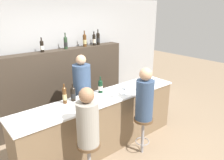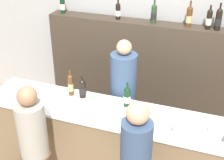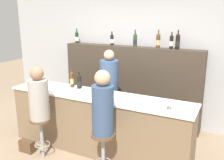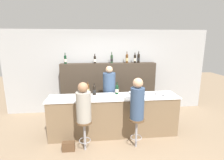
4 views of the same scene
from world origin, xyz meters
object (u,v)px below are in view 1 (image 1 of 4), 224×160
object	(u,v)px
wine_bottle_counter_1	(73,94)
wine_bottle_backbar_5	(98,39)
wine_bottle_backbar_2	(66,43)
wine_bottle_backbar_3	(85,40)
wine_glass_3	(156,79)
wine_bottle_counter_2	(100,86)
bartender	(83,100)
wine_bottle_counter_0	(65,95)
wine_bottle_backbar_1	(42,46)
wine_glass_2	(138,85)
guest_seated_left	(88,120)
bar_stool_right	(143,127)
wine_bottle_backbar_4	(94,39)
wine_glass_1	(124,88)
wine_glass_0	(115,92)
metal_bowl	(147,82)
guest_seated_right	(145,97)
bar_stool_left	(89,153)

from	to	relation	value
wine_bottle_counter_1	wine_bottle_backbar_5	size ratio (longest dim) A/B	0.82
wine_bottle_backbar_2	wine_bottle_backbar_3	xyz separation A→B (m)	(0.47, 0.00, 0.01)
wine_glass_3	wine_bottle_counter_2	bearing A→B (deg)	162.94
wine_glass_3	bartender	size ratio (longest dim) A/B	0.08
wine_bottle_counter_2	bartender	bearing A→B (deg)	113.78
wine_bottle_counter_0	wine_bottle_backbar_5	bearing A→B (deg)	37.50
wine_bottle_backbar_1	wine_glass_2	distance (m)	1.99
guest_seated_left	bar_stool_right	distance (m)	1.22
wine_bottle_backbar_4	wine_glass_3	bearing A→B (deg)	-75.62
wine_bottle_counter_0	wine_bottle_backbar_5	world-z (taller)	wine_bottle_backbar_5
wine_bottle_backbar_3	wine_glass_1	size ratio (longest dim) A/B	2.10
wine_bottle_backbar_2	wine_bottle_counter_2	bearing A→B (deg)	-89.83
wine_bottle_backbar_1	bar_stool_right	world-z (taller)	wine_bottle_backbar_1
wine_glass_0	wine_bottle_counter_1	bearing A→B (deg)	150.88
wine_bottle_counter_2	wine_bottle_backbar_4	size ratio (longest dim) A/B	0.96
wine_bottle_backbar_1	metal_bowl	world-z (taller)	wine_bottle_backbar_1
wine_bottle_backbar_1	wine_glass_2	bearing A→B (deg)	-53.65
wine_bottle_backbar_3	wine_glass_2	world-z (taller)	wine_bottle_backbar_3
wine_glass_0	metal_bowl	xyz separation A→B (m)	(0.96, 0.14, -0.06)
wine_bottle_backbar_1	guest_seated_right	bearing A→B (deg)	-66.54
bar_stool_left	guest_seated_left	xyz separation A→B (m)	(0.00, 0.00, 0.52)
wine_bottle_backbar_3	bar_stool_right	bearing A→B (deg)	-94.16
wine_glass_0	guest_seated_left	xyz separation A→B (m)	(-0.83, -0.41, -0.05)
wine_glass_0	guest_seated_right	bearing A→B (deg)	-57.01
wine_bottle_counter_2	wine_bottle_backbar_5	bearing A→B (deg)	54.85
wine_glass_1	wine_glass_2	xyz separation A→B (m)	(0.35, 0.00, -0.02)
wine_bottle_backbar_3	bartender	size ratio (longest dim) A/B	0.21
wine_glass_1	metal_bowl	distance (m)	0.78
wine_bottle_backbar_5	metal_bowl	xyz separation A→B (m)	(0.18, -1.37, -0.72)
wine_glass_2	bar_stool_left	distance (m)	1.55
guest_seated_left	guest_seated_right	world-z (taller)	guest_seated_right
wine_bottle_counter_1	wine_bottle_backbar_3	distance (m)	1.68
guest_seated_right	wine_glass_2	bearing A→B (deg)	56.15
wine_bottle_counter_0	wine_bottle_counter_1	bearing A→B (deg)	-0.00
wine_bottle_backbar_4	wine_bottle_backbar_5	bearing A→B (deg)	0.00
wine_bottle_backbar_4	bar_stool_left	distance (m)	2.73
wine_bottle_backbar_4	wine_glass_3	xyz separation A→B (m)	(0.39, -1.52, -0.65)
wine_bottle_backbar_3	bar_stool_left	bearing A→B (deg)	-122.78
wine_glass_2	wine_bottle_backbar_4	bearing A→B (deg)	85.72
wine_bottle_counter_0	wine_bottle_backbar_3	bearing A→B (deg)	45.20
wine_bottle_backbar_4	guest_seated_left	xyz separation A→B (m)	(-1.49, -1.93, -0.70)
wine_bottle_backbar_5	wine_glass_1	xyz separation A→B (m)	(-0.58, -1.52, -0.64)
wine_glass_2	bar_stool_left	world-z (taller)	wine_glass_2
wine_glass_0	bar_stool_left	xyz separation A→B (m)	(-0.83, -0.41, -0.57)
bar_stool_right	metal_bowl	bearing A→B (deg)	38.89
wine_bottle_counter_1	wine_glass_2	xyz separation A→B (m)	(1.15, -0.34, -0.02)
bar_stool_right	wine_glass_0	bearing A→B (deg)	122.99
wine_bottle_backbar_1	bartender	world-z (taller)	wine_bottle_backbar_1
wine_bottle_backbar_4	bartender	size ratio (longest dim) A/B	0.19
wine_bottle_counter_2	wine_glass_1	size ratio (longest dim) A/B	1.81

